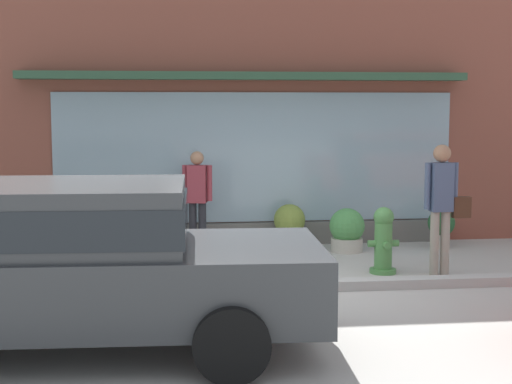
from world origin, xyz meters
TOP-DOWN VIEW (x-y plane):
  - ground_plane at (0.00, 0.00)m, footprint 60.00×60.00m
  - curb_strip at (0.00, -0.20)m, footprint 14.00×0.24m
  - storefront at (0.00, 3.19)m, footprint 14.00×0.81m
  - fire_hydrant at (1.61, 0.65)m, footprint 0.42×0.39m
  - pedestrian_with_handbag at (2.35, 0.44)m, footprint 0.63×0.23m
  - pedestrian_passerby at (-0.80, 2.46)m, footprint 0.45×0.26m
  - parked_car_dark_gray at (-2.25, -2.24)m, footprint 4.66×2.19m
  - potted_plant_window_left at (0.66, 2.62)m, footprint 0.50×0.50m
  - potted_plant_doorstep at (3.04, 2.32)m, footprint 0.43×0.43m
  - potted_plant_low_front at (-1.56, 2.27)m, footprint 0.46×0.46m
  - potted_plant_window_center at (-2.55, 2.24)m, footprint 0.30×0.30m
  - potted_plant_corner_tall at (1.49, 2.20)m, footprint 0.54×0.54m

SIDE VIEW (x-z plane):
  - ground_plane at x=0.00m, z-range 0.00..0.00m
  - curb_strip at x=0.00m, z-range 0.00..0.12m
  - potted_plant_low_front at x=-1.56m, z-range -0.01..0.68m
  - potted_plant_corner_tall at x=1.49m, z-range 0.00..0.68m
  - potted_plant_doorstep at x=3.04m, z-range 0.04..0.66m
  - potted_plant_window_left at x=0.66m, z-range 0.01..0.71m
  - fire_hydrant at x=1.61m, z-range 0.00..0.90m
  - potted_plant_window_center at x=-2.55m, z-range -0.02..1.17m
  - parked_car_dark_gray at x=-2.25m, z-range 0.11..1.67m
  - pedestrian_passerby at x=-0.80m, z-range 0.12..1.67m
  - pedestrian_with_handbag at x=2.35m, z-range 0.14..1.88m
  - storefront at x=0.00m, z-range -0.05..4.58m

